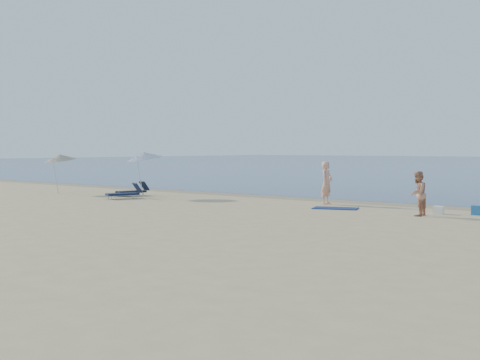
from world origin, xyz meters
name	(u,v)px	position (x,y,z in m)	size (l,w,h in m)	color
wet_sand_strip	(317,200)	(0.00, 19.40, 0.00)	(240.00, 1.60, 0.00)	#847254
person_left	(327,183)	(1.54, 17.63, 0.92)	(0.67, 0.44, 1.85)	#E39B7F
person_right	(418,194)	(6.33, 15.67, 0.80)	(0.77, 0.60, 1.59)	tan
beach_towel	(335,208)	(2.75, 16.20, 0.01)	(1.75, 0.97, 0.03)	#0F1F4D
white_bag	(439,210)	(6.68, 16.79, 0.14)	(0.33, 0.29, 0.29)	white
blue_cooler	(479,210)	(7.99, 17.30, 0.17)	(0.49, 0.35, 0.35)	#1C5598
umbrella_near	(145,156)	(-7.54, 15.57, 2.04)	(2.40, 2.42, 2.38)	silver
umbrella_far	(60,157)	(-12.95, 14.51, 1.92)	(1.75, 1.78, 2.24)	silver
lounger_left	(133,191)	(-8.45, 15.64, 0.27)	(0.96, 1.75, 0.73)	#121B33
lounger_right	(125,193)	(-7.50, 14.25, 0.27)	(1.17, 1.78, 0.75)	#141C39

